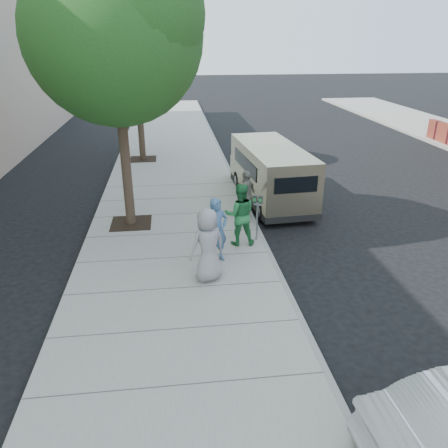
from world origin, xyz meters
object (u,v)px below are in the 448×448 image
Objects in this scene: parking_meter at (257,208)px; person_green_shirt at (240,214)px; person_gray_shirt at (208,245)px; person_officer at (217,230)px; van at (270,172)px; person_striped_polo at (246,196)px; tree_near at (115,28)px; tree_far at (136,49)px.

parking_meter is 0.76× the size of person_green_shirt.
person_gray_shirt reaches higher than parking_meter.
person_green_shirt reaches higher than person_officer.
van is at bearing 31.84° from person_officer.
van reaches higher than person_striped_polo.
van is 3.42× the size of person_striped_polo.
person_gray_shirt reaches higher than person_officer.
tree_near is at bearing 99.25° from person_officer.
parking_meter is 1.64m from person_officer.
person_officer is 0.92m from person_gray_shirt.
person_officer is at bearing -121.70° from van.
tree_far is 3.90× the size of person_officer.
tree_near is 6.73m from van.
person_green_shirt is 0.98× the size of person_gray_shirt.
person_gray_shirt is (-0.31, -0.87, 0.04)m from person_officer.
van is (4.64, -5.74, -3.85)m from tree_far.
tree_near reaches higher than parking_meter.
tree_far is 10.59m from person_green_shirt.
person_officer reaches higher than parking_meter.
person_officer is at bearing -133.23° from person_gray_shirt.
person_officer is (-1.22, -1.10, -0.10)m from parking_meter.
tree_near is 5.78m from person_officer.
van is 3.15× the size of person_green_shirt.
person_officer is at bearing -77.48° from tree_far.
tree_near is 4.79× the size of person_striped_polo.
person_striped_polo is at bearing -124.88° from van.
person_gray_shirt is (-1.01, -1.78, 0.01)m from person_green_shirt.
parking_meter is at bearing -69.17° from tree_far.
person_officer is 2.80m from person_striped_polo.
person_officer is at bearing 55.88° from person_green_shirt.
person_officer is 1.16m from person_green_shirt.
tree_near is 5.84× the size of parking_meter.
tree_far reaches higher than person_striped_polo.
parking_meter is 1.46m from person_striped_polo.
tree_near is 7.63m from tree_far.
person_green_shirt is at bearing -72.33° from tree_far.
van is at bearing -139.69° from person_gray_shirt.
person_gray_shirt is at bearing 63.86° from person_green_shirt.
person_green_shirt is (-1.64, -3.65, -0.03)m from van.
person_gray_shirt is (-1.52, -1.97, -0.07)m from parking_meter.
person_striped_polo is at bearing 34.49° from person_officer.
tree_far is at bearing 90.00° from tree_near.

